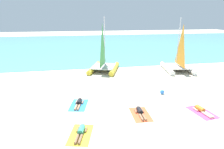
# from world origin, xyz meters

# --- Properties ---
(ground_plane) EXTENTS (120.00, 120.00, 0.00)m
(ground_plane) POSITION_xyz_m (0.00, 10.00, 0.00)
(ground_plane) COLOR beige
(ocean_water) EXTENTS (120.00, 40.00, 0.05)m
(ocean_water) POSITION_xyz_m (0.00, 32.00, 0.03)
(ocean_water) COLOR #5BB2C1
(ocean_water) RESTS_ON ground
(sailboat_yellow) EXTENTS (4.18, 5.17, 5.84)m
(sailboat_yellow) POSITION_xyz_m (0.07, 10.83, 0.87)
(sailboat_yellow) COLOR yellow
(sailboat_yellow) RESTS_ON ground
(sailboat_white) EXTENTS (3.54, 4.82, 5.72)m
(sailboat_white) POSITION_xyz_m (8.19, 9.41, 0.85)
(sailboat_white) COLOR white
(sailboat_white) RESTS_ON ground
(towel_leftmost) EXTENTS (1.47, 2.09, 0.01)m
(towel_leftmost) POSITION_xyz_m (-2.84, 2.60, 0.01)
(towel_leftmost) COLOR #338CD8
(towel_leftmost) RESTS_ON ground
(sunbather_leftmost) EXTENTS (0.71, 1.56, 0.30)m
(sunbather_leftmost) POSITION_xyz_m (-2.83, 2.66, 0.13)
(sunbather_leftmost) COLOR black
(sunbather_leftmost) RESTS_ON towel_leftmost
(towel_center_left) EXTENTS (1.51, 2.10, 0.01)m
(towel_center_left) POSITION_xyz_m (-2.80, -0.88, 0.01)
(towel_center_left) COLOR yellow
(towel_center_left) RESTS_ON ground
(sunbather_center_left) EXTENTS (0.75, 1.56, 0.30)m
(sunbather_center_left) POSITION_xyz_m (-2.78, -0.82, 0.13)
(sunbather_center_left) COLOR #3FB28C
(sunbather_center_left) RESTS_ON towel_center_left
(towel_center_right) EXTENTS (1.18, 1.95, 0.01)m
(towel_center_right) POSITION_xyz_m (0.92, 0.59, 0.01)
(towel_center_right) COLOR #EA5933
(towel_center_right) RESTS_ON ground
(sunbather_center_right) EXTENTS (0.56, 1.56, 0.30)m
(sunbather_center_right) POSITION_xyz_m (0.92, 0.65, 0.13)
(sunbather_center_right) COLOR black
(sunbather_center_right) RESTS_ON towel_center_right
(towel_rightmost) EXTENTS (1.34, 2.03, 0.01)m
(towel_rightmost) POSITION_xyz_m (4.86, 0.15, 0.01)
(towel_rightmost) COLOR #D84C99
(towel_rightmost) RESTS_ON ground
(sunbather_rightmost) EXTENTS (0.61, 1.57, 0.30)m
(sunbather_rightmost) POSITION_xyz_m (4.85, 0.22, 0.13)
(sunbather_rightmost) COLOR orange
(sunbather_rightmost) RESTS_ON towel_rightmost
(beach_ball) EXTENTS (0.34, 0.34, 0.34)m
(beach_ball) POSITION_xyz_m (3.64, 3.42, 0.17)
(beach_ball) COLOR #337FE5
(beach_ball) RESTS_ON ground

